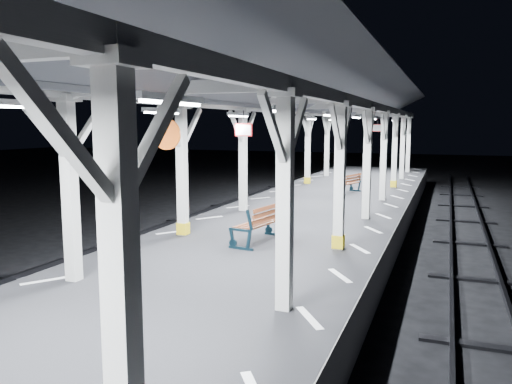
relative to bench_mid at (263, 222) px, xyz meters
The scene contains 9 objects.
ground 2.49m from the bench_mid, 95.46° to the right, with size 120.00×120.00×0.00m, color black.
platform 2.22m from the bench_mid, 95.46° to the right, with size 6.00×50.00×1.00m, color black.
hazard_stripes_left 3.33m from the bench_mid, 143.22° to the right, with size 1.00×48.00×0.01m, color silver.
hazard_stripes_right 3.04m from the bench_mid, 41.09° to the right, with size 1.00×48.00×0.01m, color silver.
track_left 5.73m from the bench_mid, 159.19° to the right, with size 2.20×60.00×0.16m.
track_right 5.39m from the bench_mid, 22.29° to the right, with size 2.20×60.00×0.16m.
canopy 3.66m from the bench_mid, 95.40° to the right, with size 5.40×49.00×4.65m.
bench_mid is the anchor object (origin of this frame).
bench_far 9.52m from the bench_mid, 88.19° to the left, with size 0.92×1.56×0.80m.
Camera 1 is at (4.23, -8.99, 3.80)m, focal length 35.00 mm.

